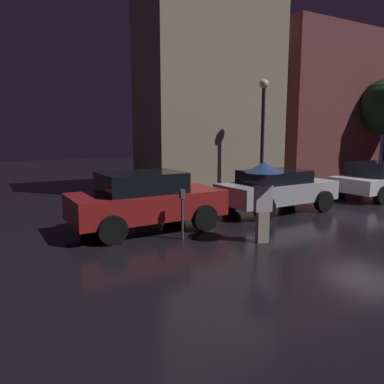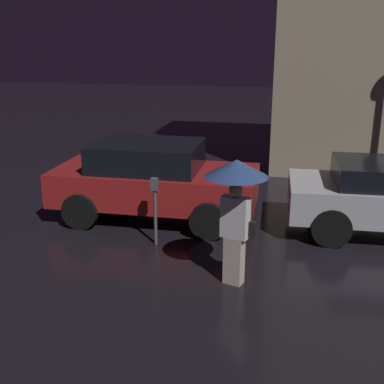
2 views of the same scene
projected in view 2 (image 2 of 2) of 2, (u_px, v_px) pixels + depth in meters
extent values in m
cube|color=maroon|center=(156.00, 185.00, 9.79)|extent=(4.10, 1.85, 0.68)
cube|color=black|center=(147.00, 156.00, 9.64)|extent=(2.14, 1.61, 0.53)
cylinder|color=black|center=(223.00, 192.00, 10.49)|extent=(0.71, 0.22, 0.71)
cylinder|color=black|center=(209.00, 221.00, 8.81)|extent=(0.71, 0.22, 0.71)
cylinder|color=black|center=(114.00, 185.00, 10.99)|extent=(0.71, 0.22, 0.71)
cylinder|color=black|center=(80.00, 211.00, 9.31)|extent=(0.71, 0.22, 0.71)
cylinder|color=black|center=(326.00, 198.00, 10.08)|extent=(0.70, 0.22, 0.70)
cylinder|color=black|center=(332.00, 228.00, 8.50)|extent=(0.70, 0.22, 0.70)
cube|color=beige|center=(234.00, 260.00, 7.21)|extent=(0.32, 0.26, 0.75)
cube|color=white|center=(235.00, 217.00, 7.00)|extent=(0.44, 0.30, 0.63)
sphere|color=tan|center=(236.00, 190.00, 6.87)|extent=(0.20, 0.20, 0.20)
cylinder|color=black|center=(236.00, 201.00, 6.92)|extent=(0.02, 0.02, 0.74)
cone|color=navy|center=(237.00, 168.00, 6.77)|extent=(0.91, 0.91, 0.25)
cube|color=black|center=(250.00, 228.00, 7.00)|extent=(0.18, 0.14, 0.22)
cylinder|color=#4C5154|center=(155.00, 217.00, 8.55)|extent=(0.06, 0.06, 1.02)
cube|color=#4C5154|center=(154.00, 184.00, 8.36)|extent=(0.12, 0.10, 0.22)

